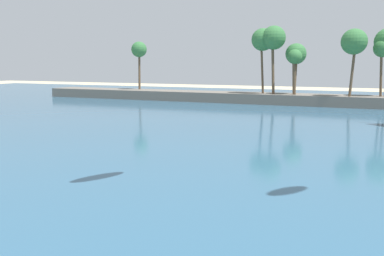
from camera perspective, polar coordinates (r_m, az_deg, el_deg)
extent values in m
cube|color=#33607F|center=(59.15, 17.22, 1.74)|extent=(220.00, 106.02, 0.06)
cube|color=slate|center=(71.96, 18.37, 3.58)|extent=(110.43, 6.00, 1.80)
cylinder|color=brown|center=(71.49, 24.46, 6.92)|extent=(0.71, 0.68, 7.47)
sphere|color=#38753D|center=(71.51, 24.65, 9.90)|extent=(2.80, 2.80, 2.80)
cylinder|color=brown|center=(71.29, 13.80, 6.96)|extent=(0.74, 0.91, 6.26)
sphere|color=#38753D|center=(71.27, 13.89, 9.46)|extent=(2.42, 2.42, 2.42)
cylinder|color=brown|center=(84.20, -7.21, 7.95)|extent=(0.43, 0.60, 7.88)
sphere|color=#38753D|center=(84.24, -7.27, 10.63)|extent=(3.05, 3.05, 3.05)
cylinder|color=brown|center=(69.92, 21.12, 7.51)|extent=(0.83, 0.68, 8.47)
sphere|color=#38753D|center=(69.99, 21.31, 10.96)|extent=(3.97, 3.97, 3.97)
cylinder|color=brown|center=(72.18, 11.02, 8.32)|extent=(0.94, 0.79, 9.40)
sphere|color=#38753D|center=(72.30, 11.13, 12.04)|extent=(3.98, 3.98, 3.98)
cylinder|color=brown|center=(72.88, 13.95, 7.19)|extent=(0.70, 0.72, 6.75)
sphere|color=#38753D|center=(72.87, 14.05, 9.83)|extent=(3.48, 3.48, 3.48)
cylinder|color=brown|center=(73.10, 9.57, 8.27)|extent=(0.82, 0.76, 9.15)
sphere|color=#38753D|center=(73.21, 9.67, 11.85)|extent=(3.82, 3.82, 3.82)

